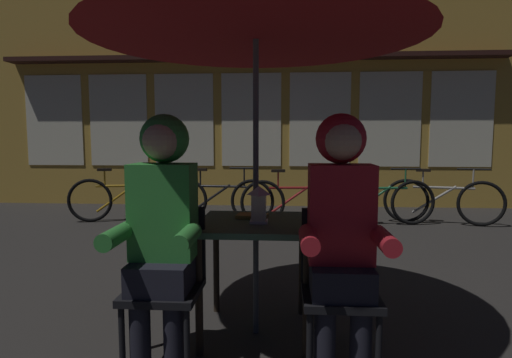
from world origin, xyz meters
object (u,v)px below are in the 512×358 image
bicycle_third (297,201)px  book (252,216)px  lantern (259,204)px  bicycle_fourth (378,202)px  chair_right (338,281)px  bicycle_second (219,199)px  person_right_hooded (341,218)px  cafe_table (256,237)px  bicycle_nearest (125,199)px  patio_umbrella (256,7)px  chair_left (167,277)px  bicycle_fifth (443,201)px  person_left_hooded (162,216)px

bicycle_third → book: bicycle_third is taller
lantern → bicycle_fourth: bearing=66.5°
chair_right → bicycle_second: (-1.28, 3.90, -0.14)m
person_right_hooded → bicycle_third: person_right_hooded is taller
cafe_table → lantern: 0.23m
bicycle_nearest → bicycle_fourth: (3.80, -0.05, 0.00)m
lantern → person_right_hooded: (0.46, -0.38, -0.01)m
patio_umbrella → bicycle_fourth: 4.16m
person_right_hooded → bicycle_nearest: size_ratio=0.85×
chair_left → bicycle_fifth: chair_left is taller
book → cafe_table: bearing=-66.6°
cafe_table → patio_umbrella: patio_umbrella is taller
lantern → book: size_ratio=1.16×
patio_umbrella → person_left_hooded: bearing=-138.4°
bicycle_nearest → chair_right: bearing=-54.9°
bicycle_nearest → bicycle_second: (1.44, 0.03, 0.00)m
person_left_hooded → bicycle_third: bearing=77.5°
lantern → cafe_table: bearing=114.6°
book → person_left_hooded: bearing=-123.2°
cafe_table → bicycle_third: bicycle_third is taller
cafe_table → person_right_hooded: size_ratio=0.53×
book → chair_right: bearing=-35.8°
bicycle_second → bicycle_fourth: (2.35, -0.08, 0.00)m
person_left_hooded → bicycle_fourth: bearing=62.4°
bicycle_second → bicycle_fourth: size_ratio=1.00×
cafe_table → bicycle_fourth: (1.55, 3.46, -0.29)m
book → bicycle_fifth: bearing=61.0°
person_left_hooded → book: (0.45, 0.53, -0.09)m
patio_umbrella → bicycle_nearest: bearing=122.7°
chair_right → cafe_table: bearing=142.5°
cafe_table → patio_umbrella: bearing=0.0°
patio_umbrella → chair_right: patio_umbrella is taller
chair_right → bicycle_nearest: size_ratio=0.53×
bicycle_fifth → bicycle_nearest: bearing=-179.0°
cafe_table → lantern: (0.02, -0.05, 0.22)m
patio_umbrella → bicycle_third: (0.37, 3.43, -1.71)m
patio_umbrella → bicycle_nearest: 4.50m
bicycle_fourth → chair_right: bearing=-105.6°
chair_left → person_left_hooded: (-0.00, -0.06, 0.36)m
person_left_hooded → bicycle_fifth: size_ratio=0.85×
book → patio_umbrella: bearing=-66.6°
bicycle_second → bicycle_fourth: bearing=-1.9°
chair_right → bicycle_fifth: chair_right is taller
chair_left → person_right_hooded: size_ratio=0.62×
lantern → bicycle_fifth: size_ratio=0.14×
person_right_hooded → bicycle_fifth: person_right_hooded is taller
lantern → bicycle_third: lantern is taller
chair_left → lantern: bearing=32.4°
patio_umbrella → chair_left: 1.68m
cafe_table → chair_left: size_ratio=0.85×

